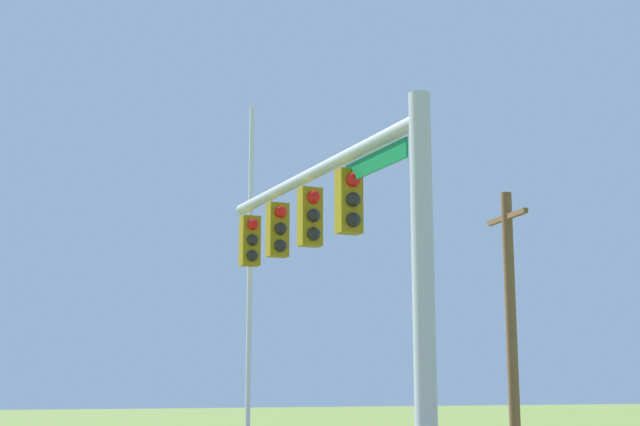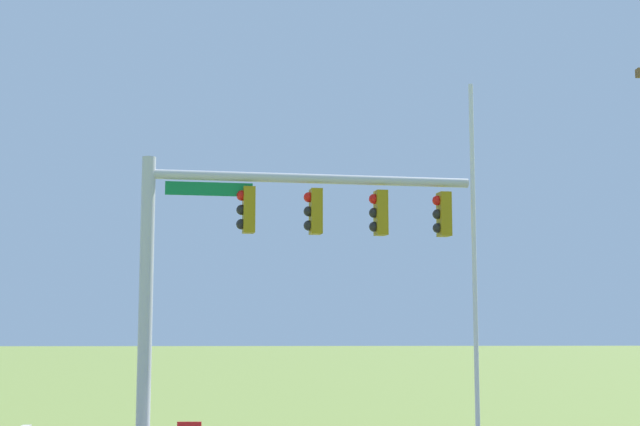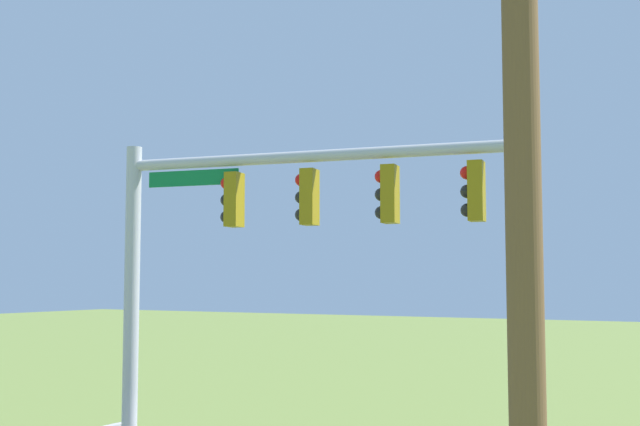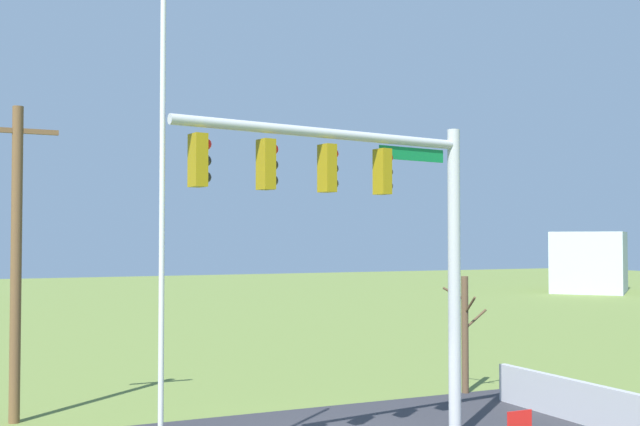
{
  "view_description": "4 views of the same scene",
  "coord_description": "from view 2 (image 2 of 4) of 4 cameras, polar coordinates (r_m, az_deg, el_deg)",
  "views": [
    {
      "loc": [
        12.62,
        -4.28,
        3.32
      ],
      "look_at": [
        -0.9,
        -0.62,
        5.91
      ],
      "focal_mm": 49.32,
      "sensor_mm": 36.0,
      "label": 1
    },
    {
      "loc": [
        -0.64,
        17.06,
        3.72
      ],
      "look_at": [
        -1.03,
        -1.29,
        5.87
      ],
      "focal_mm": 47.88,
      "sensor_mm": 36.0,
      "label": 2
    },
    {
      "loc": [
        -7.84,
        11.26,
        4.45
      ],
      "look_at": [
        -0.84,
        -1.33,
        5.61
      ],
      "focal_mm": 46.01,
      "sensor_mm": 36.0,
      "label": 3
    },
    {
      "loc": [
        -7.73,
        -15.0,
        4.42
      ],
      "look_at": [
        -0.84,
        -0.24,
        4.96
      ],
      "focal_mm": 44.42,
      "sensor_mm": 36.0,
      "label": 4
    }
  ],
  "objects": [
    {
      "name": "flagpole",
      "position": [
        18.56,
        10.31,
        -4.62
      ],
      "size": [
        0.1,
        0.1,
        8.71
      ],
      "primitive_type": "cylinder",
      "color": "silver",
      "rests_on": "ground_plane"
    },
    {
      "name": "signal_mast",
      "position": [
        17.7,
        -4.29,
        -2.55
      ],
      "size": [
        6.92,
        1.37,
        6.89
      ],
      "color": "#B2B5BA",
      "rests_on": "ground_plane"
    }
  ]
}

